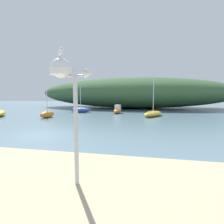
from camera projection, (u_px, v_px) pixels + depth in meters
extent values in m
plane|color=slate|center=(39.00, 135.00, 11.98)|extent=(120.00, 120.00, 0.00)
ellipsoid|color=#3D6038|center=(134.00, 93.00, 37.18)|extent=(41.15, 15.60, 6.36)
cylinder|color=silver|center=(76.00, 128.00, 4.84)|extent=(0.12, 0.12, 3.22)
cylinder|color=silver|center=(75.00, 76.00, 4.71)|extent=(0.82, 0.07, 0.07)
cylinder|color=white|center=(61.00, 71.00, 4.77)|extent=(0.59, 0.59, 0.18)
sphere|color=white|center=(61.00, 68.00, 4.77)|extent=(0.55, 0.55, 0.55)
cone|color=silver|center=(89.00, 73.00, 4.62)|extent=(0.24, 0.27, 0.27)
cylinder|color=orange|center=(61.00, 57.00, 4.75)|extent=(0.01, 0.01, 0.05)
cylinder|color=orange|center=(60.00, 57.00, 4.73)|extent=(0.01, 0.01, 0.05)
ellipsoid|color=white|center=(60.00, 53.00, 4.73)|extent=(0.28, 0.29, 0.15)
ellipsoid|color=#9EA0A8|center=(60.00, 52.00, 4.72)|extent=(0.25, 0.26, 0.05)
sphere|color=white|center=(61.00, 49.00, 4.62)|extent=(0.11, 0.11, 0.11)
cone|color=gold|center=(62.00, 49.00, 4.55)|extent=(0.06, 0.07, 0.03)
ellipsoid|color=#2D4C9E|center=(81.00, 110.00, 27.29)|extent=(3.33, 1.47, 0.77)
cylinder|color=silver|center=(80.00, 98.00, 27.11)|extent=(0.08, 0.08, 3.48)
cylinder|color=silver|center=(84.00, 108.00, 27.19)|extent=(1.46, 0.18, 0.06)
ellipsoid|color=orange|center=(47.00, 114.00, 21.07)|extent=(1.08, 2.53, 0.80)
cylinder|color=silver|center=(47.00, 102.00, 20.92)|extent=(0.08, 0.08, 2.69)
cylinder|color=silver|center=(49.00, 111.00, 21.39)|extent=(0.13, 1.12, 0.06)
ellipsoid|color=gold|center=(153.00, 114.00, 22.25)|extent=(3.06, 4.24, 0.68)
cylinder|color=silver|center=(154.00, 93.00, 21.99)|extent=(0.08, 0.08, 4.93)
cylinder|color=silver|center=(151.00, 111.00, 21.73)|extent=(0.91, 1.67, 0.06)
ellipsoid|color=orange|center=(117.00, 111.00, 26.11)|extent=(1.12, 2.66, 0.68)
cube|color=silver|center=(118.00, 108.00, 26.32)|extent=(0.83, 0.96, 0.82)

